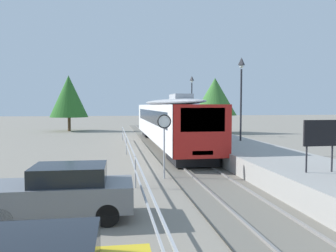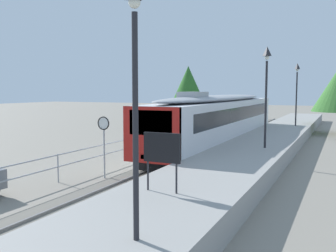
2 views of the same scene
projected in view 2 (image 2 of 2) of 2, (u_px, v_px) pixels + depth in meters
name	position (u px, v px, depth m)	size (l,w,h in m)	color
ground_plane	(164.00, 150.00, 25.34)	(160.00, 160.00, 0.00)	gray
track_rails	(207.00, 152.00, 24.08)	(3.20, 60.00, 0.14)	#6B665B
commuter_train	(220.00, 117.00, 26.24)	(2.82, 20.87, 3.74)	silver
station_platform	(259.00, 149.00, 22.68)	(3.90, 60.00, 0.90)	#999691
platform_lamp_near_end	(135.00, 57.00, 7.51)	(0.34, 0.34, 5.35)	#232328
platform_lamp_mid_platform	(266.00, 78.00, 20.00)	(0.34, 0.34, 5.35)	#232328
platform_lamp_far_end	(297.00, 82.00, 32.50)	(0.34, 0.34, 5.35)	#232328
platform_notice_board	(162.00, 150.00, 11.45)	(1.20, 0.08, 1.80)	#232328
speed_limit_sign	(104.00, 132.00, 17.02)	(0.61, 0.10, 2.81)	#9EA0A5
carpark_fence	(58.00, 162.00, 16.36)	(0.06, 36.06, 1.25)	#9EA0A5
tree_behind_carpark	(188.00, 87.00, 46.04)	(4.65, 4.65, 6.86)	brown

